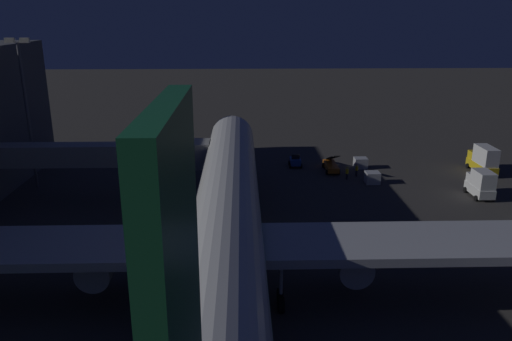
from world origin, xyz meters
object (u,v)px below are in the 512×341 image
apron_floodlight_mast (26,104)px  belt_loader (331,165)px  traffic_cone_nose_starboard (217,171)px  baggage_container_mid_row (372,178)px  ops_van (483,160)px  ground_crew_marshaller_fwd (357,170)px  ground_crew_near_nose_gear (347,172)px  jet_bridge (118,155)px  airliner_at_gate (226,232)px  cargo_truck_aft (481,183)px  traffic_cone_nose_port (248,171)px  pushback_tug (295,162)px  baggage_container_near_belt (361,163)px

apron_floodlight_mast → belt_loader: (-39.62, -5.91, -10.08)m
belt_loader → traffic_cone_nose_starboard: 16.34m
apron_floodlight_mast → baggage_container_mid_row: size_ratio=10.31×
ops_van → ground_crew_marshaller_fwd: 18.31m
ops_van → ground_crew_near_nose_gear: 20.03m
jet_bridge → ops_van: size_ratio=4.18×
traffic_cone_nose_starboard → airliner_at_gate: bearing=93.8°
apron_floodlight_mast → belt_loader: 41.30m
airliner_at_gate → ops_van: bearing=-138.1°
ops_van → ground_crew_near_nose_gear: bearing=6.8°
apron_floodlight_mast → cargo_truck_aft: bearing=174.7°
ground_crew_near_nose_gear → belt_loader: bearing=-68.8°
traffic_cone_nose_port → traffic_cone_nose_starboard: size_ratio=1.00×
pushback_tug → cargo_truck_aft: bearing=148.1°
ops_van → ground_crew_marshaller_fwd: size_ratio=3.44×
pushback_tug → belt_loader: 5.40m
apron_floodlight_mast → ground_crew_marshaller_fwd: apron_floodlight_mast is taller
ground_crew_marshaller_fwd → ground_crew_near_nose_gear: bearing=38.6°
jet_bridge → ground_crew_near_nose_gear: size_ratio=13.98×
pushback_tug → traffic_cone_nose_starboard: (11.39, 2.82, -0.50)m
airliner_at_gate → apron_floodlight_mast: size_ratio=3.57×
baggage_container_near_belt → ground_crew_near_nose_gear: 5.99m
apron_floodlight_mast → pushback_tug: 37.04m
ground_crew_marshaller_fwd → baggage_container_near_belt: bearing=-110.6°
traffic_cone_nose_starboard → jet_bridge: bearing=44.2°
baggage_container_near_belt → apron_floodlight_mast: bearing=9.2°
baggage_container_mid_row → ops_van: bearing=-166.5°
traffic_cone_nose_starboard → traffic_cone_nose_port: bearing=180.0°
ground_crew_near_nose_gear → cargo_truck_aft: bearing=154.2°
pushback_tug → cargo_truck_aft: size_ratio=0.51×
jet_bridge → pushback_tug: 26.70m
baggage_container_near_belt → baggage_container_mid_row: size_ratio=1.01×
jet_bridge → ops_van: bearing=-168.6°
airliner_at_gate → belt_loader: 36.59m
traffic_cone_nose_port → ground_crew_near_nose_gear: bearing=166.3°
baggage_container_near_belt → traffic_cone_nose_port: size_ratio=3.38×
apron_floodlight_mast → cargo_truck_aft: (-56.18, 5.25, -9.17)m
traffic_cone_nose_starboard → ground_crew_marshaller_fwd: bearing=174.2°
pushback_tug → cargo_truck_aft: (-21.49, 13.36, 0.98)m
airliner_at_gate → apron_floodlight_mast: bearing=-47.2°
apron_floodlight_mast → ops_van: bearing=-175.9°
airliner_at_gate → baggage_container_near_belt: airliner_at_gate is taller
ops_van → ground_crew_marshaller_fwd: ops_van is taller
ops_van → pushback_tug: (26.31, -3.74, -1.18)m
baggage_container_mid_row → ground_crew_marshaller_fwd: 3.31m
cargo_truck_aft → baggage_container_near_belt: (11.98, -12.40, -0.99)m
airliner_at_gate → pushback_tug: bearing=-104.5°
ops_van → cargo_truck_aft: 10.76m
pushback_tug → ground_crew_marshaller_fwd: pushback_tug is taller
ops_van → pushback_tug: size_ratio=2.63×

